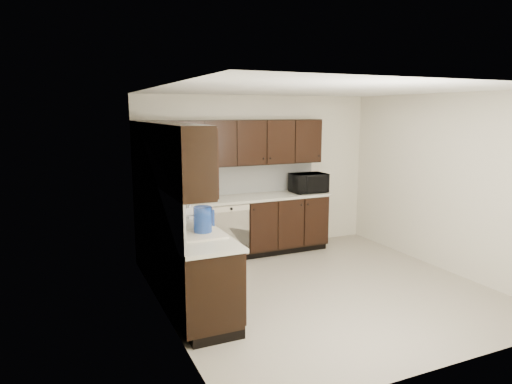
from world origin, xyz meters
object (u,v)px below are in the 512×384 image
(sink, at_px, (194,237))
(blue_pitcher, at_px, (203,220))
(toaster_oven, at_px, (155,197))
(storage_bin, at_px, (186,220))
(microwave, at_px, (309,183))

(sink, bearing_deg, blue_pitcher, -53.25)
(toaster_oven, xyz_separation_m, storage_bin, (0.04, -1.51, -0.01))
(sink, relative_size, blue_pitcher, 2.76)
(sink, xyz_separation_m, toaster_oven, (-0.07, 1.71, 0.16))
(blue_pitcher, bearing_deg, toaster_oven, 114.81)
(sink, xyz_separation_m, microwave, (2.43, 1.65, 0.21))
(sink, bearing_deg, storage_bin, 99.36)
(microwave, relative_size, storage_bin, 1.20)
(storage_bin, bearing_deg, sink, -80.64)
(toaster_oven, xyz_separation_m, blue_pitcher, (0.14, -1.81, 0.05))
(microwave, relative_size, blue_pitcher, 1.89)
(microwave, distance_m, toaster_oven, 2.50)
(storage_bin, distance_m, blue_pitcher, 0.32)
(microwave, height_order, storage_bin, microwave)
(microwave, bearing_deg, toaster_oven, 179.94)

